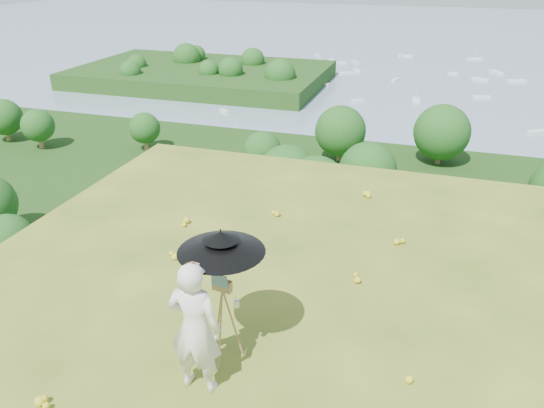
% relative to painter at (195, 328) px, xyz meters
% --- Properties ---
extents(ground, '(14.00, 14.00, 0.00)m').
position_rel_painter_xyz_m(ground, '(1.70, 1.55, -0.95)').
color(ground, '#49651D').
rests_on(ground, ground).
extents(forest_slope, '(140.00, 56.00, 22.00)m').
position_rel_painter_xyz_m(forest_slope, '(1.70, 36.55, -29.95)').
color(forest_slope, '#193C10').
rests_on(forest_slope, bay_water).
extents(shoreline_tier, '(170.00, 28.00, 8.00)m').
position_rel_painter_xyz_m(shoreline_tier, '(1.70, 76.55, -36.95)').
color(shoreline_tier, '#696154').
rests_on(shoreline_tier, bay_water).
extents(bay_water, '(700.00, 700.00, 0.00)m').
position_rel_painter_xyz_m(bay_water, '(1.70, 241.55, -34.95)').
color(bay_water, slate).
rests_on(bay_water, ground).
extents(peninsula, '(90.00, 60.00, 12.00)m').
position_rel_painter_xyz_m(peninsula, '(-73.30, 156.55, -29.95)').
color(peninsula, '#193C10').
rests_on(peninsula, bay_water).
extents(slope_trees, '(110.00, 50.00, 6.00)m').
position_rel_painter_xyz_m(slope_trees, '(1.70, 36.55, -15.95)').
color(slope_trees, '#174615').
rests_on(slope_trees, forest_slope).
extents(harbor_town, '(110.00, 22.00, 5.00)m').
position_rel_painter_xyz_m(harbor_town, '(1.70, 76.55, -30.45)').
color(harbor_town, '#BCBCB7').
rests_on(harbor_town, shoreline_tier).
extents(moored_boats, '(140.00, 140.00, 0.70)m').
position_rel_painter_xyz_m(moored_boats, '(-10.80, 162.55, -34.60)').
color(moored_boats, silver).
rests_on(moored_boats, bay_water).
extents(wildflowers, '(10.00, 10.50, 0.12)m').
position_rel_painter_xyz_m(wildflowers, '(1.70, 1.80, -0.89)').
color(wildflowers, gold).
rests_on(wildflowers, ground).
extents(painter, '(0.70, 0.46, 1.89)m').
position_rel_painter_xyz_m(painter, '(0.00, 0.00, 0.00)').
color(painter, silver).
rests_on(painter, ground).
extents(field_easel, '(0.60, 0.60, 1.41)m').
position_rel_painter_xyz_m(field_easel, '(0.13, 0.60, -0.24)').
color(field_easel, '#9D6C42').
rests_on(field_easel, ground).
extents(sun_umbrella, '(1.22, 1.22, 0.87)m').
position_rel_painter_xyz_m(sun_umbrella, '(0.13, 0.63, 0.65)').
color(sun_umbrella, black).
rests_on(sun_umbrella, field_easel).
extents(painter_cap, '(0.21, 0.25, 0.10)m').
position_rel_painter_xyz_m(painter_cap, '(0.00, 0.00, 0.89)').
color(painter_cap, '#C26D6A').
rests_on(painter_cap, painter).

